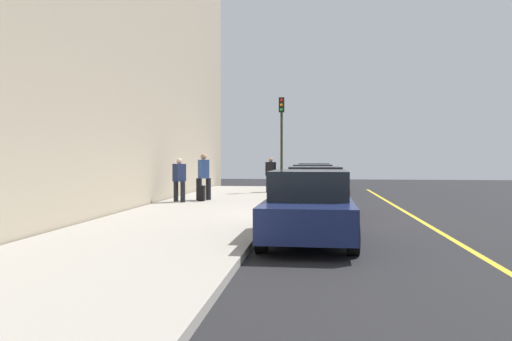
# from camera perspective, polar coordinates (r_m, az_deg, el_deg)

# --- Properties ---
(ground_plane) EXTENTS (56.00, 56.00, 0.00)m
(ground_plane) POSITION_cam_1_polar(r_m,az_deg,el_deg) (15.32, 5.84, -5.27)
(ground_plane) COLOR black
(sidewalk) EXTENTS (28.00, 4.60, 0.15)m
(sidewalk) POSITION_cam_1_polar(r_m,az_deg,el_deg) (15.71, -6.33, -4.83)
(sidewalk) COLOR #A39E93
(sidewalk) RESTS_ON ground
(lane_stripe_centre) EXTENTS (28.00, 0.14, 0.01)m
(lane_stripe_centre) POSITION_cam_1_polar(r_m,az_deg,el_deg) (15.61, 17.72, -5.19)
(lane_stripe_centre) COLOR gold
(lane_stripe_centre) RESTS_ON ground
(snow_bank_curb) EXTENTS (5.79, 0.56, 0.22)m
(snow_bank_curb) POSITION_cam_1_polar(r_m,az_deg,el_deg) (13.13, 2.63, -5.90)
(snow_bank_curb) COLOR white
(snow_bank_curb) RESTS_ON ground
(parked_car_maroon) EXTENTS (4.28, 1.91, 1.51)m
(parked_car_maroon) POSITION_cam_1_polar(r_m,az_deg,el_deg) (26.96, 6.58, -0.79)
(parked_car_maroon) COLOR black
(parked_car_maroon) RESTS_ON ground
(parked_car_white) EXTENTS (4.30, 1.95, 1.51)m
(parked_car_white) POSITION_cam_1_polar(r_m,az_deg,el_deg) (21.44, 6.47, -1.35)
(parked_car_white) COLOR black
(parked_car_white) RESTS_ON ground
(parked_car_red) EXTENTS (4.19, 1.98, 1.51)m
(parked_car_red) POSITION_cam_1_polar(r_m,az_deg,el_deg) (15.88, 6.64, -2.30)
(parked_car_red) COLOR black
(parked_car_red) RESTS_ON ground
(parked_car_navy) EXTENTS (4.39, 1.95, 1.51)m
(parked_car_navy) POSITION_cam_1_polar(r_m,az_deg,el_deg) (10.79, 6.02, -4.03)
(parked_car_navy) COLOR black
(parked_car_navy) RESTS_ON ground
(pedestrian_black_coat) EXTENTS (0.51, 0.53, 1.67)m
(pedestrian_black_coat) POSITION_cam_1_polar(r_m,az_deg,el_deg) (24.31, 1.67, -0.36)
(pedestrian_black_coat) COLOR black
(pedestrian_black_coat) RESTS_ON sidewalk
(pedestrian_navy_coat) EXTENTS (0.52, 0.49, 1.63)m
(pedestrian_navy_coat) POSITION_cam_1_polar(r_m,az_deg,el_deg) (18.94, -8.67, -0.91)
(pedestrian_navy_coat) COLOR black
(pedestrian_navy_coat) RESTS_ON sidewalk
(pedestrian_blue_coat) EXTENTS (0.58, 0.54, 1.81)m
(pedestrian_blue_coat) POSITION_cam_1_polar(r_m,az_deg,el_deg) (19.74, -5.95, -0.54)
(pedestrian_blue_coat) COLOR black
(pedestrian_blue_coat) RESTS_ON sidewalk
(traffic_light_pole) EXTENTS (0.35, 0.26, 4.57)m
(traffic_light_pole) POSITION_cam_1_polar(r_m,az_deg,el_deg) (24.50, 2.91, 4.77)
(traffic_light_pole) COLOR #2D2D19
(traffic_light_pole) RESTS_ON sidewalk
(rolling_suitcase) EXTENTS (0.34, 0.22, 0.95)m
(rolling_suitcase) POSITION_cam_1_polar(r_m,az_deg,el_deg) (19.32, -6.16, -2.57)
(rolling_suitcase) COLOR black
(rolling_suitcase) RESTS_ON sidewalk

